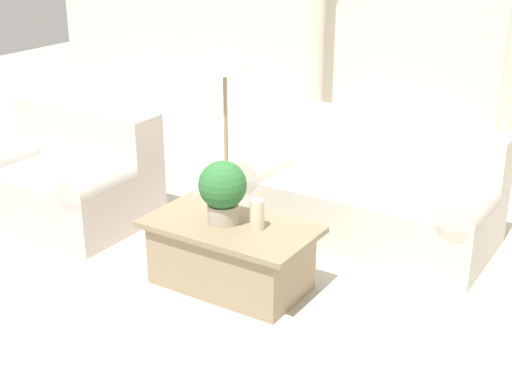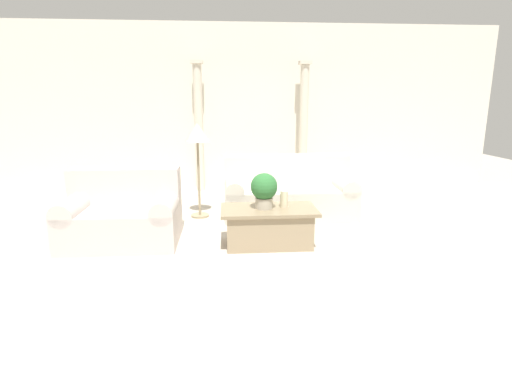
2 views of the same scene
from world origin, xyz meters
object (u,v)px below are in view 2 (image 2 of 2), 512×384
Objects in this scene: sofa_long at (288,192)px; coffee_table at (269,226)px; floor_lamp at (197,139)px; loveseat at (123,213)px; potted_plant at (264,189)px.

sofa_long is 1.39m from coffee_table.
sofa_long is 1.60m from floor_lamp.
loveseat is 0.98× the size of floor_lamp.
floor_lamp is (-0.87, 1.29, 0.48)m from potted_plant.
floor_lamp reaches higher than loveseat.
potted_plant is (1.76, -0.28, 0.35)m from loveseat.
floor_lamp is at bearing 125.62° from coffee_table.
loveseat is 1.19× the size of coffee_table.
coffee_table is at bearing -54.38° from floor_lamp.
coffee_table is at bearing -8.66° from loveseat.
sofa_long and potted_plant have the same top height.
potted_plant is at bearing 178.64° from coffee_table.
sofa_long is 1.39× the size of floor_lamp.
loveseat is (-2.27, -1.03, 0.01)m from sofa_long.
floor_lamp is (0.90, 1.01, 0.83)m from loveseat.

